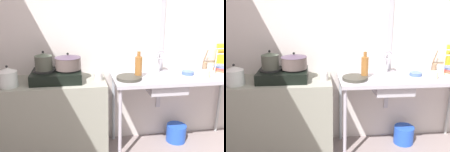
{
  "view_description": "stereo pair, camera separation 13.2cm",
  "coord_description": "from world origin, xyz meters",
  "views": [
    {
      "loc": [
        -1.02,
        -0.85,
        1.63
      ],
      "look_at": [
        -0.67,
        1.59,
        0.88
      ],
      "focal_mm": 39.39,
      "sensor_mm": 36.0,
      "label": 1
    },
    {
      "loc": [
        -0.89,
        -0.86,
        1.63
      ],
      "look_at": [
        -0.67,
        1.59,
        0.88
      ],
      "focal_mm": 39.39,
      "sensor_mm": 36.0,
      "label": 2
    }
  ],
  "objects": [
    {
      "name": "wall_back",
      "position": [
        0.0,
        1.9,
        1.27
      ],
      "size": [
        4.66,
        0.1,
        2.53
      ],
      "primitive_type": "cube",
      "color": "beige",
      "rests_on": "ground"
    },
    {
      "name": "wall_metal_strip",
      "position": [
        -0.06,
        1.85,
        1.39
      ],
      "size": [
        0.05,
        0.01,
        2.02
      ],
      "primitive_type": "cube",
      "color": "#A8A3AE"
    },
    {
      "name": "counter_concrete",
      "position": [
        -1.29,
        1.59,
        0.43
      ],
      "size": [
        1.11,
        0.52,
        0.85
      ],
      "primitive_type": "cube",
      "color": "gray",
      "rests_on": "ground"
    },
    {
      "name": "counter_sink",
      "position": [
        0.06,
        1.59,
        0.78
      ],
      "size": [
        1.44,
        0.52,
        0.85
      ],
      "color": "#A8A3AE",
      "rests_on": "ground"
    },
    {
      "name": "stove",
      "position": [
        -1.23,
        1.59,
        0.91
      ],
      "size": [
        0.5,
        0.37,
        0.12
      ],
      "color": "black",
      "rests_on": "counter_concrete"
    },
    {
      "name": "pot_on_left_burner",
      "position": [
        -1.35,
        1.59,
        1.06
      ],
      "size": [
        0.17,
        0.17,
        0.19
      ],
      "color": "#46473D",
      "rests_on": "stove"
    },
    {
      "name": "pot_on_right_burner",
      "position": [
        -1.11,
        1.59,
        1.05
      ],
      "size": [
        0.26,
        0.26,
        0.17
      ],
      "color": "#4F423F",
      "rests_on": "stove"
    },
    {
      "name": "pot_beside_stove",
      "position": [
        -1.67,
        1.47,
        0.95
      ],
      "size": [
        0.18,
        0.18,
        0.21
      ],
      "color": "silver",
      "rests_on": "counter_concrete"
    },
    {
      "name": "percolator",
      "position": [
        -0.81,
        1.54,
        0.94
      ],
      "size": [
        0.09,
        0.09,
        0.17
      ],
      "color": "silver",
      "rests_on": "counter_concrete"
    },
    {
      "name": "sink_basin",
      "position": [
        -0.1,
        1.55,
        0.78
      ],
      "size": [
        0.4,
        0.35,
        0.15
      ],
      "primitive_type": "cube",
      "color": "#A8A3AE",
      "rests_on": "counter_sink"
    },
    {
      "name": "faucet",
      "position": [
        -0.1,
        1.72,
        1.04
      ],
      "size": [
        0.11,
        0.07,
        0.27
      ],
      "color": "#A8A3AE",
      "rests_on": "counter_sink"
    },
    {
      "name": "frying_pan",
      "position": [
        -0.49,
        1.54,
        0.87
      ],
      "size": [
        0.27,
        0.27,
        0.03
      ],
      "primitive_type": "cylinder",
      "color": "#38362E",
      "rests_on": "counter_sink"
    },
    {
      "name": "dish_rack",
      "position": [
        0.59,
        1.61,
        0.9
      ],
      "size": [
        0.37,
        0.29,
        0.3
      ],
      "color": "#BEBAC1",
      "rests_on": "counter_sink"
    },
    {
      "name": "cup_by_rack",
      "position": [
        0.33,
        1.49,
        0.89
      ],
      "size": [
        0.08,
        0.08,
        0.08
      ],
      "primitive_type": "cylinder",
      "color": "beige",
      "rests_on": "counter_sink"
    },
    {
      "name": "small_bowl_on_drainboard",
      "position": [
        0.19,
        1.62,
        0.87
      ],
      "size": [
        0.13,
        0.13,
        0.04
      ],
      "primitive_type": "cylinder",
      "color": "#4863A1",
      "rests_on": "counter_sink"
    },
    {
      "name": "bottle_by_sink",
      "position": [
        -0.39,
        1.58,
        0.97
      ],
      "size": [
        0.08,
        0.08,
        0.28
      ],
      "color": "brown",
      "rests_on": "counter_sink"
    },
    {
      "name": "cereal_box",
      "position": [
        0.72,
        1.81,
        1.0
      ],
      "size": [
        0.18,
        0.06,
        0.3
      ],
      "primitive_type": "cube",
      "rotation": [
        0.0,
        0.0,
        0.0
      ],
      "color": "gold",
      "rests_on": "counter_sink"
    },
    {
      "name": "utensil_jar",
      "position": [
        0.47,
        1.8,
        0.9
      ],
      "size": [
        0.07,
        0.07,
        0.24
      ],
      "color": "#8E7053",
      "rests_on": "counter_sink"
    },
    {
      "name": "bucket_on_floor",
      "position": [
        0.13,
        1.66,
        0.1
      ],
      "size": [
        0.23,
        0.23,
        0.21
      ],
      "primitive_type": "cylinder",
      "color": "blue",
      "rests_on": "ground"
    }
  ]
}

